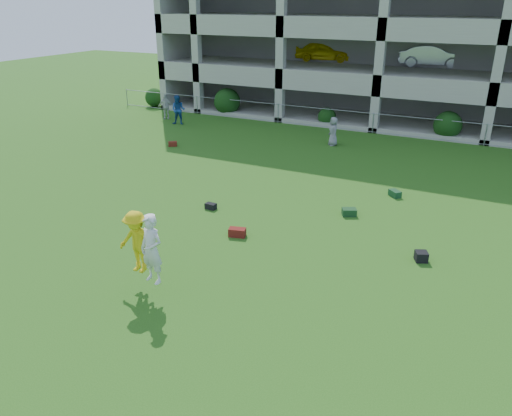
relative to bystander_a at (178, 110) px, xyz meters
The scene contains 14 objects.
ground 19.48m from the bystander_a, 54.45° to the right, with size 100.00×100.00×0.00m, color #235114.
bystander_a is the anchor object (origin of this frame).
bystander_b 1.92m from the bystander_a, 150.07° to the left, with size 0.93×0.39×1.59m, color silver.
bystander_c 10.06m from the bystander_a, ahead, with size 0.74×0.48×1.52m, color gray.
bag_red_a 16.33m from the bystander_a, 48.83° to the right, with size 0.55×0.30×0.28m, color #52170E.
bag_black_b 13.84m from the bystander_a, 50.67° to the right, with size 0.40×0.25×0.22m, color black.
bag_green_c 16.27m from the bystander_a, 33.52° to the right, with size 0.50×0.35×0.26m, color #14381E.
crate_d 19.99m from the bystander_a, 34.50° to the right, with size 0.35×0.35×0.30m, color black.
bag_red_f 5.00m from the bystander_a, 59.48° to the right, with size 0.45×0.28×0.24m, color #58170F.
bag_green_g 15.98m from the bystander_a, 23.49° to the right, with size 0.50×0.30×0.25m, color #143716.
frisbee_contest 19.14m from the bystander_a, 58.21° to the right, with size 1.61×0.86×1.84m.
parking_garage 17.17m from the bystander_a, 46.39° to the left, with size 30.00×14.00×12.00m.
fence 11.75m from the bystander_a, 15.64° to the left, with size 36.06×0.06×1.20m.
shrub_row 16.38m from the bystander_a, 13.67° to the left, with size 34.38×2.52×3.50m.
Camera 1 is at (6.57, -9.45, 7.27)m, focal length 35.00 mm.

